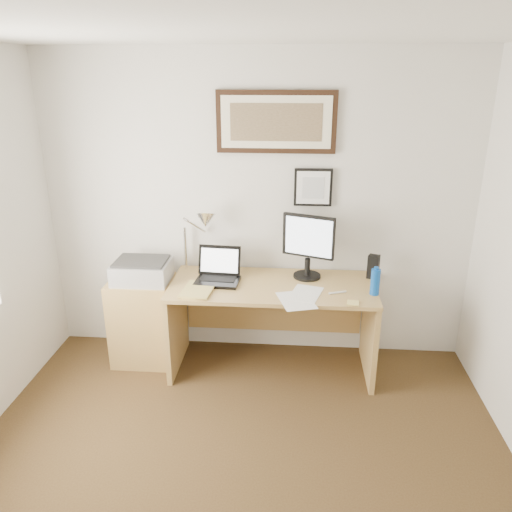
# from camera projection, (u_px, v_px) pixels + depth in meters

# --- Properties ---
(ceiling) EXTENTS (4.00, 4.00, 0.00)m
(ceiling) POSITION_uv_depth(u_px,v_px,m) (214.00, 15.00, 1.77)
(ceiling) COLOR silver
(ceiling) RESTS_ON ground
(wall_back) EXTENTS (3.50, 0.02, 2.50)m
(wall_back) POSITION_uv_depth(u_px,v_px,m) (257.00, 210.00, 4.07)
(wall_back) COLOR silver
(wall_back) RESTS_ON ground
(side_cabinet) EXTENTS (0.50, 0.40, 0.73)m
(side_cabinet) POSITION_uv_depth(u_px,v_px,m) (144.00, 320.00, 4.15)
(side_cabinet) COLOR #A88246
(side_cabinet) RESTS_ON floor
(water_bottle) EXTENTS (0.07, 0.07, 0.20)m
(water_bottle) POSITION_uv_depth(u_px,v_px,m) (375.00, 282.00, 3.69)
(water_bottle) COLOR #0D4BAE
(water_bottle) RESTS_ON desk
(bottle_cap) EXTENTS (0.04, 0.04, 0.02)m
(bottle_cap) POSITION_uv_depth(u_px,v_px,m) (376.00, 268.00, 3.65)
(bottle_cap) COLOR #0D4BAE
(bottle_cap) RESTS_ON water_bottle
(speaker) EXTENTS (0.11, 0.10, 0.19)m
(speaker) POSITION_uv_depth(u_px,v_px,m) (373.00, 267.00, 3.98)
(speaker) COLOR black
(speaker) RESTS_ON desk
(paper_sheet_a) EXTENTS (0.31, 0.38, 0.00)m
(paper_sheet_a) POSITION_uv_depth(u_px,v_px,m) (296.00, 300.00, 3.62)
(paper_sheet_a) COLOR white
(paper_sheet_a) RESTS_ON desk
(paper_sheet_b) EXTENTS (0.29, 0.35, 0.00)m
(paper_sheet_b) POSITION_uv_depth(u_px,v_px,m) (306.00, 293.00, 3.73)
(paper_sheet_b) COLOR white
(paper_sheet_b) RESTS_ON desk
(sticky_pad) EXTENTS (0.09, 0.09, 0.01)m
(sticky_pad) POSITION_uv_depth(u_px,v_px,m) (353.00, 303.00, 3.57)
(sticky_pad) COLOR #EAD26F
(sticky_pad) RESTS_ON desk
(marker_pen) EXTENTS (0.14, 0.06, 0.02)m
(marker_pen) POSITION_uv_depth(u_px,v_px,m) (338.00, 293.00, 3.73)
(marker_pen) COLOR white
(marker_pen) RESTS_ON desk
(book) EXTENTS (0.25, 0.32, 0.02)m
(book) POSITION_uv_depth(u_px,v_px,m) (184.00, 289.00, 3.79)
(book) COLOR tan
(book) RESTS_ON desk
(desk) EXTENTS (1.60, 0.70, 0.75)m
(desk) POSITION_uv_depth(u_px,v_px,m) (272.00, 307.00, 4.05)
(desk) COLOR #A88246
(desk) RESTS_ON floor
(laptop) EXTENTS (0.36, 0.32, 0.26)m
(laptop) POSITION_uv_depth(u_px,v_px,m) (218.00, 274.00, 3.95)
(laptop) COLOR black
(laptop) RESTS_ON desk
(lcd_monitor) EXTENTS (0.41, 0.22, 0.52)m
(lcd_monitor) POSITION_uv_depth(u_px,v_px,m) (308.00, 243.00, 3.92)
(lcd_monitor) COLOR black
(lcd_monitor) RESTS_ON desk
(printer) EXTENTS (0.44, 0.34, 0.18)m
(printer) POSITION_uv_depth(u_px,v_px,m) (142.00, 271.00, 3.98)
(printer) COLOR #A0A0A2
(printer) RESTS_ON side_cabinet
(desk_lamp) EXTENTS (0.29, 0.27, 0.53)m
(desk_lamp) POSITION_uv_depth(u_px,v_px,m) (204.00, 223.00, 3.95)
(desk_lamp) COLOR silver
(desk_lamp) RESTS_ON desk
(picture_large) EXTENTS (0.92, 0.04, 0.47)m
(picture_large) POSITION_uv_depth(u_px,v_px,m) (276.00, 122.00, 3.79)
(picture_large) COLOR black
(picture_large) RESTS_ON wall_back
(picture_small) EXTENTS (0.30, 0.03, 0.30)m
(picture_small) POSITION_uv_depth(u_px,v_px,m) (313.00, 187.00, 3.95)
(picture_small) COLOR black
(picture_small) RESTS_ON wall_back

